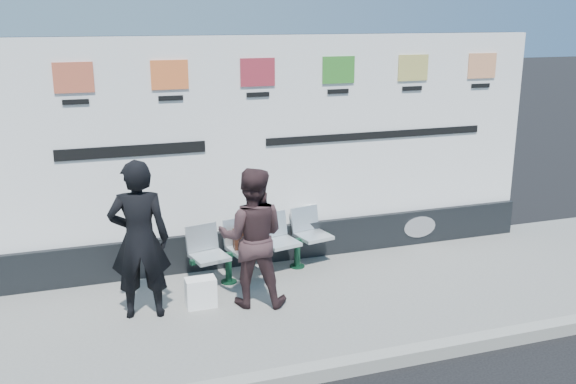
% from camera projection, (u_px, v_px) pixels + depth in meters
% --- Properties ---
extents(pavement, '(14.00, 3.00, 0.12)m').
position_uv_depth(pavement, '(249.00, 311.00, 7.42)').
color(pavement, slate).
rests_on(pavement, ground).
extents(kerb, '(14.00, 0.18, 0.14)m').
position_uv_depth(kerb, '(291.00, 377.00, 6.04)').
color(kerb, gray).
rests_on(kerb, ground).
extents(billboard, '(8.00, 0.30, 3.00)m').
position_uv_depth(billboard, '(257.00, 168.00, 8.44)').
color(billboard, black).
rests_on(billboard, pavement).
extents(bench, '(1.98, 0.90, 0.41)m').
position_uv_depth(bench, '(264.00, 259.00, 8.25)').
color(bench, silver).
rests_on(bench, pavement).
extents(woman_left, '(0.71, 0.53, 1.78)m').
position_uv_depth(woman_left, '(139.00, 240.00, 6.95)').
color(woman_left, black).
rests_on(woman_left, pavement).
extents(woman_right, '(0.95, 0.84, 1.62)m').
position_uv_depth(woman_right, '(252.00, 237.00, 7.27)').
color(woman_right, '#372426').
rests_on(woman_right, pavement).
extents(handbag_brown, '(0.33, 0.16, 0.25)m').
position_uv_depth(handbag_brown, '(246.00, 239.00, 8.04)').
color(handbag_brown, black).
rests_on(handbag_brown, bench).
extents(carrier_bag_white, '(0.34, 0.21, 0.34)m').
position_uv_depth(carrier_bag_white, '(201.00, 292.00, 7.35)').
color(carrier_bag_white, white).
rests_on(carrier_bag_white, pavement).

